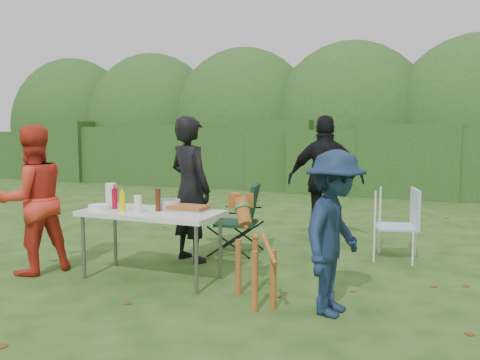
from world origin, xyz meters
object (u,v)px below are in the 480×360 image
at_px(person_red_jacket, 33,200).
at_px(mustard_bottle, 122,202).
at_px(beer_bottle, 158,200).
at_px(folding_table, 151,216).
at_px(ketchup_bottle, 115,199).
at_px(lawn_chair, 396,224).
at_px(person_black_puffy, 326,180).
at_px(dog, 255,252).
at_px(paper_towel_roll, 111,195).
at_px(camping_chair, 236,219).
at_px(person_cook, 190,189).
at_px(child, 335,233).

distance_m(person_red_jacket, mustard_bottle, 1.10).
relative_size(person_red_jacket, beer_bottle, 6.88).
relative_size(folding_table, beer_bottle, 6.25).
distance_m(person_red_jacket, ketchup_bottle, 0.94).
bearing_deg(lawn_chair, folding_table, 23.23).
distance_m(person_red_jacket, person_black_puffy, 3.79).
distance_m(dog, beer_bottle, 1.29).
bearing_deg(paper_towel_roll, mustard_bottle, -37.35).
distance_m(folding_table, beer_bottle, 0.19).
bearing_deg(camping_chair, person_red_jacket, 31.61).
bearing_deg(dog, beer_bottle, 38.12).
xyz_separation_m(folding_table, camping_chair, (0.42, 1.34, -0.23)).
distance_m(person_cook, camping_chair, 0.77).
bearing_deg(paper_towel_roll, person_red_jacket, -151.50).
xyz_separation_m(mustard_bottle, beer_bottle, (0.34, 0.16, 0.02)).
height_order(folding_table, beer_bottle, beer_bottle).
bearing_deg(child, person_black_puffy, 22.92).
bearing_deg(lawn_chair, person_cook, 8.83).
bearing_deg(mustard_bottle, person_black_puffy, 57.74).
relative_size(person_red_jacket, paper_towel_roll, 6.35).
bearing_deg(lawn_chair, camping_chair, -0.18).
bearing_deg(person_cook, lawn_chair, -132.14).
bearing_deg(lawn_chair, child, 66.49).
bearing_deg(person_black_puffy, child, 91.82).
xyz_separation_m(camping_chair, mustard_bottle, (-0.68, -1.49, 0.38)).
relative_size(person_cook, dog, 1.78).
bearing_deg(person_red_jacket, paper_towel_roll, 143.32).
distance_m(lawn_chair, beer_bottle, 2.94).
distance_m(person_red_jacket, lawn_chair, 4.28).
xyz_separation_m(person_cook, child, (1.99, -1.10, -0.16)).
distance_m(person_cook, mustard_bottle, 1.02).
relative_size(person_black_puffy, camping_chair, 1.96).
bearing_deg(beer_bottle, dog, -12.51).
bearing_deg(camping_chair, paper_towel_roll, 39.29).
relative_size(person_red_jacket, camping_chair, 1.80).
relative_size(person_cook, paper_towel_roll, 6.78).
height_order(folding_table, dog, dog).
distance_m(person_black_puffy, mustard_bottle, 2.99).
distance_m(folding_table, person_red_jacket, 1.38).
xyz_separation_m(camping_chair, ketchup_bottle, (-0.86, -1.37, 0.39)).
xyz_separation_m(person_black_puffy, beer_bottle, (-1.26, -2.37, -0.04)).
xyz_separation_m(person_cook, lawn_chair, (2.31, 1.02, -0.44)).
height_order(person_red_jacket, child, person_red_jacket).
bearing_deg(dog, person_cook, 9.83).
xyz_separation_m(person_black_puffy, lawn_chair, (1.01, -0.53, -0.45)).
xyz_separation_m(person_cook, paper_towel_roll, (-0.62, -0.72, -0.01)).
relative_size(folding_table, child, 1.04).
bearing_deg(ketchup_bottle, person_red_jacket, -162.96).
bearing_deg(person_cook, paper_towel_roll, 73.18).
height_order(child, ketchup_bottle, child).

